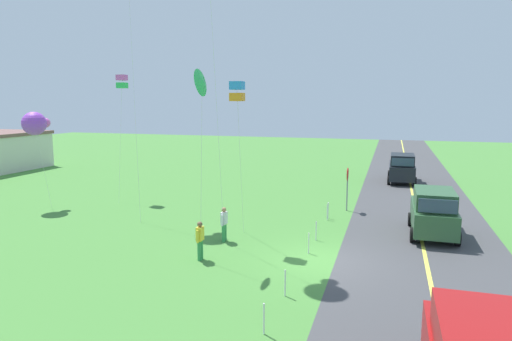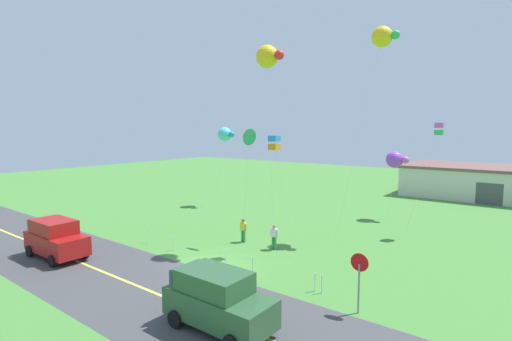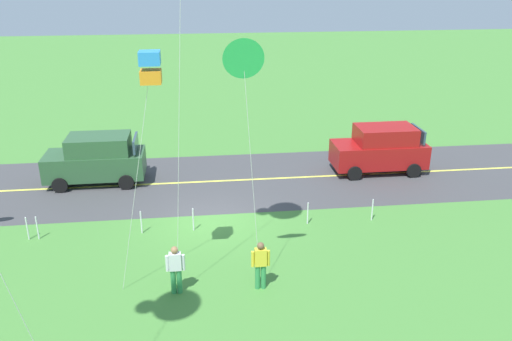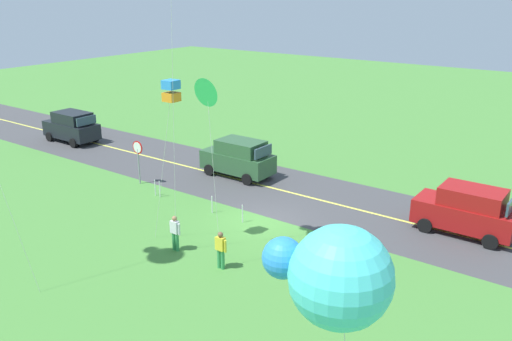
{
  "view_description": "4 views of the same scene",
  "coord_description": "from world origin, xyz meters",
  "px_view_note": "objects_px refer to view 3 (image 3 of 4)",
  "views": [
    {
      "loc": [
        -17.47,
        -2.45,
        6.39
      ],
      "look_at": [
        -0.2,
        2.75,
        3.59
      ],
      "focal_mm": 31.66,
      "sensor_mm": 36.0,
      "label": 1
    },
    {
      "loc": [
        14.53,
        -14.66,
        7.61
      ],
      "look_at": [
        0.61,
        3.63,
        5.1
      ],
      "focal_mm": 26.68,
      "sensor_mm": 36.0,
      "label": 2
    },
    {
      "loc": [
        0.45,
        18.44,
        9.37
      ],
      "look_at": [
        -1.49,
        2.32,
        2.96
      ],
      "focal_mm": 36.73,
      "sensor_mm": 36.0,
      "label": 3
    },
    {
      "loc": [
        -13.7,
        19.33,
        10.66
      ],
      "look_at": [
        -0.88,
        1.76,
        3.25
      ],
      "focal_mm": 37.37,
      "sensor_mm": 36.0,
      "label": 4
    }
  ],
  "objects_px": {
    "car_suv_foreground": "(97,159)",
    "person_adult_near": "(176,268)",
    "kite_pink_drift": "(150,68)",
    "car_parked_west_near": "(380,149)",
    "kite_blue_mid": "(243,58)",
    "person_adult_companion": "(261,264)"
  },
  "relations": [
    {
      "from": "person_adult_near",
      "to": "person_adult_companion",
      "type": "height_order",
      "value": "same"
    },
    {
      "from": "car_suv_foreground",
      "to": "kite_pink_drift",
      "type": "height_order",
      "value": "kite_pink_drift"
    },
    {
      "from": "person_adult_near",
      "to": "kite_pink_drift",
      "type": "bearing_deg",
      "value": 157.88
    },
    {
      "from": "car_suv_foreground",
      "to": "person_adult_near",
      "type": "xyz_separation_m",
      "value": [
        -3.74,
        9.22,
        -0.29
      ]
    },
    {
      "from": "car_suv_foreground",
      "to": "kite_blue_mid",
      "type": "xyz_separation_m",
      "value": [
        -5.84,
        9.28,
        5.93
      ]
    },
    {
      "from": "car_suv_foreground",
      "to": "kite_pink_drift",
      "type": "bearing_deg",
      "value": 111.33
    },
    {
      "from": "car_suv_foreground",
      "to": "person_adult_companion",
      "type": "bearing_deg",
      "value": 124.23
    },
    {
      "from": "kite_pink_drift",
      "to": "car_parked_west_near",
      "type": "bearing_deg",
      "value": -139.31
    },
    {
      "from": "car_suv_foreground",
      "to": "person_adult_near",
      "type": "relative_size",
      "value": 2.75
    },
    {
      "from": "person_adult_near",
      "to": "kite_pink_drift",
      "type": "distance_m",
      "value": 5.96
    },
    {
      "from": "car_suv_foreground",
      "to": "person_adult_companion",
      "type": "height_order",
      "value": "car_suv_foreground"
    },
    {
      "from": "car_parked_west_near",
      "to": "kite_blue_mid",
      "type": "xyz_separation_m",
      "value": [
        7.43,
        9.1,
        5.93
      ]
    },
    {
      "from": "person_adult_near",
      "to": "car_suv_foreground",
      "type": "bearing_deg",
      "value": 146.95
    },
    {
      "from": "person_adult_near",
      "to": "kite_pink_drift",
      "type": "relative_size",
      "value": 0.22
    },
    {
      "from": "car_suv_foreground",
      "to": "car_parked_west_near",
      "type": "distance_m",
      "value": 13.28
    },
    {
      "from": "person_adult_companion",
      "to": "kite_pink_drift",
      "type": "distance_m",
      "value": 6.63
    },
    {
      "from": "car_suv_foreground",
      "to": "car_parked_west_near",
      "type": "relative_size",
      "value": 1.0
    },
    {
      "from": "car_parked_west_near",
      "to": "person_adult_near",
      "type": "xyz_separation_m",
      "value": [
        9.53,
        9.05,
        -0.29
      ]
    },
    {
      "from": "kite_blue_mid",
      "to": "car_parked_west_near",
      "type": "bearing_deg",
      "value": -129.23
    },
    {
      "from": "car_suv_foreground",
      "to": "kite_blue_mid",
      "type": "distance_m",
      "value": 12.47
    },
    {
      "from": "car_suv_foreground",
      "to": "kite_blue_mid",
      "type": "height_order",
      "value": "kite_blue_mid"
    },
    {
      "from": "car_parked_west_near",
      "to": "kite_blue_mid",
      "type": "bearing_deg",
      "value": 50.77
    }
  ]
}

